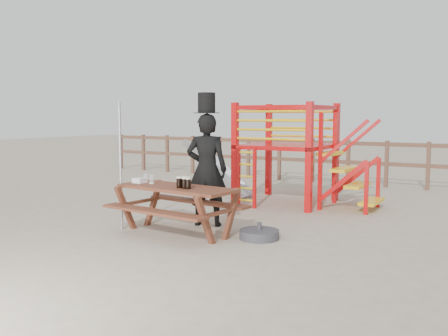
# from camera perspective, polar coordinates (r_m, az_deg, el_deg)

# --- Properties ---
(ground) EXTENTS (60.00, 60.00, 0.00)m
(ground) POSITION_cam_1_polar(r_m,az_deg,el_deg) (7.70, -5.14, -7.81)
(ground) COLOR #B4A68C
(ground) RESTS_ON ground
(back_fence) EXTENTS (15.09, 0.09, 1.20)m
(back_fence) POSITION_cam_1_polar(r_m,az_deg,el_deg) (13.82, 12.02, 1.31)
(back_fence) COLOR brown
(back_fence) RESTS_ON ground
(playground_fort) EXTENTS (4.71, 1.84, 2.10)m
(playground_fort) POSITION_cam_1_polar(r_m,az_deg,el_deg) (10.57, 6.77, 1.82)
(playground_fort) COLOR red
(playground_fort) RESTS_ON ground
(picnic_table) EXTENTS (2.05, 1.52, 0.74)m
(picnic_table) POSITION_cam_1_polar(r_m,az_deg,el_deg) (7.79, -5.41, -4.11)
(picnic_table) COLOR brown
(picnic_table) RESTS_ON ground
(man_with_hat) EXTENTS (0.80, 0.67, 2.21)m
(man_with_hat) POSITION_cam_1_polar(r_m,az_deg,el_deg) (8.29, -1.98, 0.16)
(man_with_hat) COLOR black
(man_with_hat) RESTS_ON ground
(metal_pole) EXTENTS (0.05, 0.05, 2.05)m
(metal_pole) POSITION_cam_1_polar(r_m,az_deg,el_deg) (8.17, -11.75, 0.18)
(metal_pole) COLOR #B2B2B7
(metal_pole) RESTS_ON ground
(parasol_base) EXTENTS (0.59, 0.59, 0.25)m
(parasol_base) POSITION_cam_1_polar(r_m,az_deg,el_deg) (7.53, 4.05, -7.57)
(parasol_base) COLOR #39393E
(parasol_base) RESTS_ON ground
(paper_bag) EXTENTS (0.19, 0.15, 0.08)m
(paper_bag) POSITION_cam_1_polar(r_m,az_deg,el_deg) (8.23, -9.71, -1.42)
(paper_bag) COLOR white
(paper_bag) RESTS_ON picnic_table
(stout_pints) EXTENTS (0.26, 0.19, 0.17)m
(stout_pints) POSITION_cam_1_polar(r_m,az_deg,el_deg) (7.55, -4.55, -1.66)
(stout_pints) COLOR black
(stout_pints) RESTS_ON picnic_table
(empty_glasses) EXTENTS (0.25, 0.14, 0.15)m
(empty_glasses) POSITION_cam_1_polar(r_m,az_deg,el_deg) (8.17, -8.61, -1.25)
(empty_glasses) COLOR silver
(empty_glasses) RESTS_ON picnic_table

